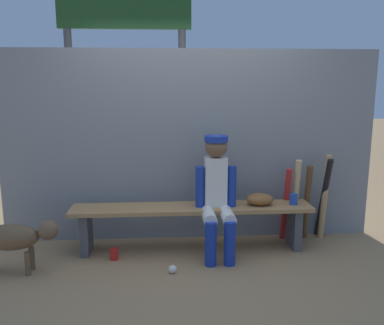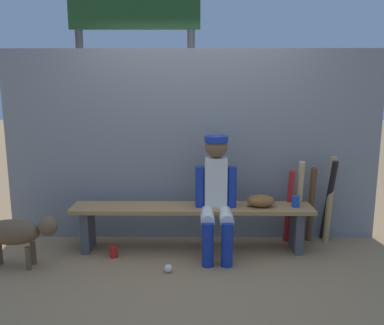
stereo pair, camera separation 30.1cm
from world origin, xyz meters
name	(u,v)px [view 1 (the left image)]	position (x,y,z in m)	size (l,w,h in m)	color
ground_plane	(192,249)	(0.00, 0.00, 0.00)	(30.00, 30.00, 0.00)	#9E7A51
chainlink_fence	(190,147)	(0.00, 0.36, 1.02)	(4.00, 0.03, 2.04)	gray
dugout_bench	(192,216)	(0.00, 0.00, 0.36)	(2.43, 0.36, 0.47)	#AD7F4C
player_seated	(217,191)	(0.24, -0.11, 0.65)	(0.41, 0.55, 1.18)	silver
baseball_glove	(260,199)	(0.69, 0.00, 0.53)	(0.28, 0.20, 0.12)	brown
bat_aluminum_red	(286,205)	(1.02, 0.18, 0.41)	(0.06, 0.06, 0.81)	#B22323
bat_wood_natural	(295,200)	(1.12, 0.18, 0.45)	(0.06, 0.06, 0.91)	tan
bat_wood_dark	(307,202)	(1.26, 0.21, 0.42)	(0.06, 0.06, 0.83)	brown
bat_wood_tan	(325,197)	(1.45, 0.21, 0.47)	(0.06, 0.06, 0.94)	tan
bat_aluminum_black	(323,198)	(1.45, 0.23, 0.46)	(0.06, 0.06, 0.92)	black
baseball	(173,269)	(-0.21, -0.52, 0.04)	(0.07, 0.07, 0.07)	white
cup_on_ground	(114,254)	(-0.77, -0.19, 0.06)	(0.08, 0.08, 0.11)	red
cup_on_bench	(294,199)	(1.04, -0.01, 0.52)	(0.08, 0.08, 0.11)	#1E47AD
scoreboard	(130,27)	(-0.69, 1.55, 2.39)	(1.97, 0.27, 3.46)	#3F3F42
dog	(16,238)	(-1.60, -0.41, 0.34)	(0.84, 0.20, 0.49)	brown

